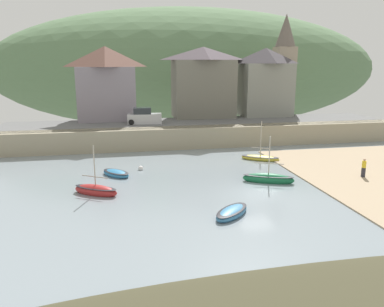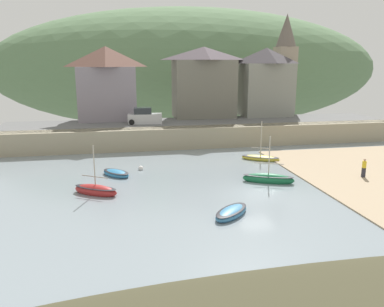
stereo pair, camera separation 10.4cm
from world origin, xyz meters
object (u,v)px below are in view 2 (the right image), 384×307
Objects in this scene: waterfront_building_centre at (204,82)px; waterfront_building_right at (266,82)px; sailboat_nearest_shore at (231,212)px; sailboat_blue_trim at (96,190)px; church_with_spire at (285,62)px; person_near_water at (364,167)px; waterfront_building_left at (107,83)px; sailboat_far_left at (116,173)px; dinghy_open_wooden at (260,158)px; parked_car_near_slipway at (145,117)px; sailboat_white_hull at (268,179)px; mooring_buoy at (141,168)px.

waterfront_building_right is (8.80, 0.00, -0.02)m from waterfront_building_centre.
waterfront_building_centre reaches higher than sailboat_nearest_shore.
sailboat_blue_trim reaches higher than sailboat_nearest_shore.
church_with_spire reaches higher than person_near_water.
person_near_water is at bearing -90.00° from waterfront_building_right.
sailboat_nearest_shore is at bearing -114.83° from waterfront_building_right.
waterfront_building_right is 2.34× the size of sailboat_blue_trim.
waterfront_building_left reaches higher than waterfront_building_right.
church_with_spire reaches higher than waterfront_building_right.
waterfront_building_left is 2.89× the size of sailboat_far_left.
sailboat_far_left is at bearing -137.28° from dinghy_open_wooden.
sailboat_far_left is (-20.74, -18.43, -6.90)m from waterfront_building_right.
dinghy_open_wooden reaches higher than sailboat_nearest_shore.
sailboat_blue_trim is at bearing -123.09° from dinghy_open_wooden.
waterfront_building_centre is 10.29m from parked_car_near_slipway.
sailboat_white_hull is 7.62m from dinghy_open_wooden.
dinghy_open_wooden is (-6.34, -15.52, -6.88)m from waterfront_building_right.
sailboat_nearest_shore reaches higher than mooring_buoy.
sailboat_white_hull is at bearing -59.71° from parked_car_near_slipway.
waterfront_building_centre reaches higher than parked_car_near_slipway.
sailboat_blue_trim is 0.94× the size of sailboat_white_hull.
waterfront_building_left is at bearing 180.00° from waterfront_building_centre.
sailboat_blue_trim is 1.20× the size of sailboat_nearest_shore.
church_with_spire is (4.53, 4.00, 2.64)m from waterfront_building_right.
waterfront_building_left is 24.15m from sailboat_blue_trim.
church_with_spire is at bearing 26.20° from parked_car_near_slipway.
sailboat_nearest_shore is at bearing -99.11° from waterfront_building_centre.
sailboat_far_left is 0.76× the size of parked_car_near_slipway.
church_with_spire is at bearing 8.71° from waterfront_building_left.
waterfront_building_left is 1.00× the size of waterfront_building_centre.
sailboat_blue_trim is (-26.79, -27.15, -9.44)m from church_with_spire.
church_with_spire reaches higher than waterfront_building_left.
waterfront_building_left is 19.71m from sailboat_far_left.
church_with_spire is 4.32× the size of sailboat_nearest_shore.
person_near_water is at bearing 31.96° from sailboat_blue_trim.
waterfront_building_centre is 20.75m from mooring_buoy.
sailboat_far_left is 1.98× the size of person_near_water.
parked_car_near_slipway is 12.90m from mooring_buoy.
dinghy_open_wooden is at bearing 57.79° from sailboat_blue_trim.
parked_car_near_slipway reaches higher than sailboat_far_left.
church_with_spire is 29.76× the size of mooring_buoy.
sailboat_far_left is at bearing -138.38° from waterfront_building_right.
sailboat_blue_trim is at bearing -120.17° from waterfront_building_centre.
sailboat_nearest_shore is (-4.67, -29.11, -6.92)m from waterfront_building_centre.
waterfront_building_right is at bearing 93.88° from sailboat_white_hull.
parked_car_near_slipway is (-8.74, 18.35, 2.89)m from sailboat_white_hull.
church_with_spire is 32.59m from mooring_buoy.
parked_car_near_slipway is (-3.71, 24.61, 3.00)m from sailboat_nearest_shore.
parked_car_near_slipway is at bearing -165.32° from waterfront_building_right.
sailboat_nearest_shore is 15.34m from dinghy_open_wooden.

